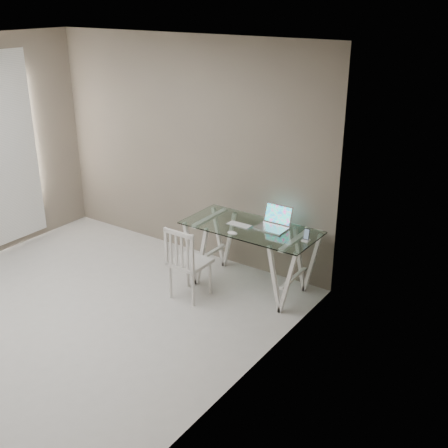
# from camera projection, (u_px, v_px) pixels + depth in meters

# --- Properties ---
(room) EXTENTS (4.50, 4.52, 2.71)m
(room) POSITION_uv_depth(u_px,v_px,m) (30.00, 161.00, 5.06)
(room) COLOR #B7B5AF
(room) RESTS_ON ground
(desk) EXTENTS (1.50, 0.70, 0.75)m
(desk) POSITION_uv_depth(u_px,v_px,m) (250.00, 257.00, 6.28)
(desk) COLOR silver
(desk) RESTS_ON ground
(chair) EXTENTS (0.39, 0.39, 0.84)m
(chair) POSITION_uv_depth(u_px,v_px,m) (186.00, 260.00, 6.01)
(chair) COLOR silver
(chair) RESTS_ON ground
(laptop) EXTENTS (0.34, 0.30, 0.23)m
(laptop) POSITION_uv_depth(u_px,v_px,m) (274.00, 222.00, 6.12)
(laptop) COLOR #B8B9BD
(laptop) RESTS_ON desk
(keyboard) EXTENTS (0.28, 0.12, 0.01)m
(keyboard) POSITION_uv_depth(u_px,v_px,m) (239.00, 225.00, 6.18)
(keyboard) COLOR silver
(keyboard) RESTS_ON desk
(mouse) EXTENTS (0.12, 0.07, 0.04)m
(mouse) POSITION_uv_depth(u_px,v_px,m) (232.00, 233.00, 5.94)
(mouse) COLOR white
(mouse) RESTS_ON desk
(phone_dock) EXTENTS (0.07, 0.07, 0.14)m
(phone_dock) POSITION_uv_depth(u_px,v_px,m) (306.00, 238.00, 5.78)
(phone_dock) COLOR white
(phone_dock) RESTS_ON desk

